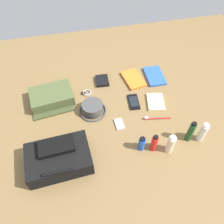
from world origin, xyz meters
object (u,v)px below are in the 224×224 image
object	(u,v)px
bucket_hat	(93,108)
paperback_novel	(154,76)
sunscreen_spray	(154,143)
deodorant_spray	(142,144)
cell_phone	(134,102)
toothbrush	(156,118)
toothpaste_tube	(203,132)
wallet	(102,81)
lotion_bottle	(171,144)
travel_guidebook	(133,79)
toiletry_pouch	(52,97)
media_player	(119,124)
backpack	(59,158)
wristwatch	(86,93)
notepad	(156,102)
shampoo_bottle	(191,132)

from	to	relation	value
bucket_hat	paperback_novel	xyz separation A→B (m)	(-0.50, -0.23, -0.02)
sunscreen_spray	deodorant_spray	world-z (taller)	sunscreen_spray
cell_phone	toothbrush	size ratio (longest dim) A/B	0.78
toothpaste_tube	sunscreen_spray	bearing A→B (deg)	1.34
wallet	lotion_bottle	bearing A→B (deg)	116.20
travel_guidebook	bucket_hat	bearing A→B (deg)	34.14
toiletry_pouch	travel_guidebook	size ratio (longest dim) A/B	1.40
cell_phone	media_player	world-z (taller)	cell_phone
backpack	wallet	distance (m)	0.68
wallet	sunscreen_spray	bearing A→B (deg)	109.99
lotion_bottle	bucket_hat	bearing A→B (deg)	-44.23
backpack	paperback_novel	distance (m)	0.93
deodorant_spray	wristwatch	bearing A→B (deg)	-63.10
bucket_hat	cell_phone	world-z (taller)	bucket_hat
sunscreen_spray	wristwatch	distance (m)	0.61
sunscreen_spray	notepad	size ratio (longest dim) A/B	0.89
toothpaste_tube	travel_guidebook	bearing A→B (deg)	-65.76
sunscreen_spray	notepad	bearing A→B (deg)	-111.08
toothbrush	toothpaste_tube	bearing A→B (deg)	136.75
lotion_bottle	wristwatch	world-z (taller)	lotion_bottle
wristwatch	notepad	world-z (taller)	notepad
sunscreen_spray	notepad	world-z (taller)	sunscreen_spray
shampoo_bottle	cell_phone	distance (m)	0.43
toothpaste_tube	shampoo_bottle	xyz separation A→B (m)	(0.07, -0.01, 0.01)
toiletry_pouch	cell_phone	size ratio (longest dim) A/B	2.19
toothpaste_tube	deodorant_spray	world-z (taller)	toothpaste_tube
media_player	lotion_bottle	bearing A→B (deg)	135.34
sunscreen_spray	travel_guidebook	size ratio (longest dim) A/B	0.63
sunscreen_spray	deodorant_spray	bearing A→B (deg)	-16.49
backpack	media_player	size ratio (longest dim) A/B	4.16
sunscreen_spray	deodorant_spray	distance (m)	0.07
paperback_novel	toiletry_pouch	bearing A→B (deg)	6.32
toothpaste_tube	cell_phone	distance (m)	0.48
bucket_hat	sunscreen_spray	world-z (taller)	sunscreen_spray
toiletry_pouch	lotion_bottle	xyz separation A→B (m)	(-0.64, 0.52, 0.03)
bucket_hat	wristwatch	size ratio (longest dim) A/B	2.57
toothpaste_tube	media_player	distance (m)	0.50
shampoo_bottle	wristwatch	xyz separation A→B (m)	(0.55, -0.50, -0.07)
media_player	wallet	size ratio (longest dim) A/B	0.78
toiletry_pouch	deodorant_spray	size ratio (longest dim) A/B	2.84
lotion_bottle	notepad	bearing A→B (deg)	-96.67
toothpaste_tube	deodorant_spray	size ratio (longest dim) A/B	1.41
wristwatch	wallet	distance (m)	0.16
wallet	wristwatch	bearing A→B (deg)	37.24
bucket_hat	deodorant_spray	distance (m)	0.41
toothpaste_tube	toothbrush	distance (m)	0.30
backpack	wristwatch	distance (m)	0.55
travel_guidebook	paperback_novel	bearing A→B (deg)	179.90
toothpaste_tube	wallet	xyz separation A→B (m)	(0.49, -0.60, -0.06)
lotion_bottle	media_player	size ratio (longest dim) A/B	1.66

